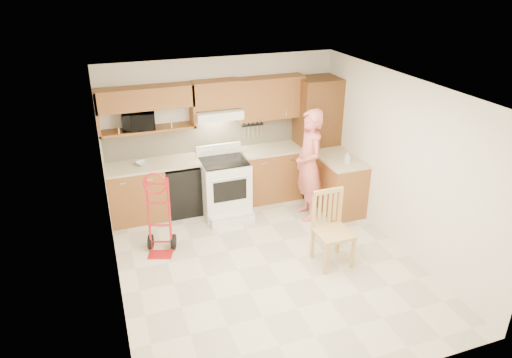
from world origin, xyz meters
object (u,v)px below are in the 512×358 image
range (225,184)px  dining_chair (334,230)px  hand_truck (158,218)px  microwave (138,121)px  person (309,165)px

range → dining_chair: 2.12m
hand_truck → microwave: bearing=109.4°
microwave → range: microwave is taller
microwave → range: bearing=-15.3°
range → person: (1.24, -0.53, 0.36)m
person → dining_chair: 1.42m
microwave → range: size_ratio=0.44×
microwave → dining_chair: 3.43m
range → person: 1.40m
hand_truck → dining_chair: hand_truck is taller
range → dining_chair: bearing=-61.9°
microwave → person: (2.48, -1.01, -0.71)m
person → hand_truck: size_ratio=1.61×
range → hand_truck: bearing=-147.0°
dining_chair → hand_truck: bearing=153.3°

